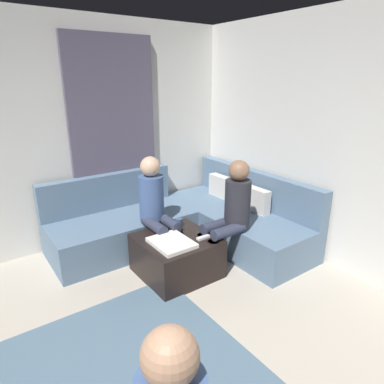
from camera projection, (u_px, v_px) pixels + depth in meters
curtain_panel at (115, 142)px, 4.25m from camera, size 0.06×1.10×2.50m
sectional_couch at (187, 222)px, 4.29m from camera, size 2.10×2.55×0.87m
ottoman at (177, 255)px, 3.62m from camera, size 0.76×0.76×0.42m
folded_blanket at (172, 243)px, 3.40m from camera, size 0.44×0.36×0.04m
coffee_mug at (179, 223)px, 3.80m from camera, size 0.08×0.08×0.10m
game_remote at (203, 238)px, 3.53m from camera, size 0.05×0.15×0.02m
person_on_couch_back at (231, 211)px, 3.63m from camera, size 0.30×0.60×1.20m
person_on_couch_side at (156, 206)px, 3.77m from camera, size 0.60×0.30×1.20m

